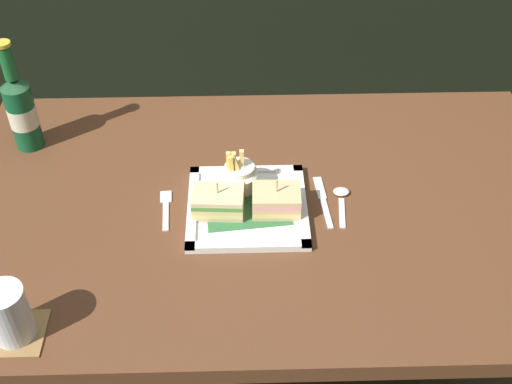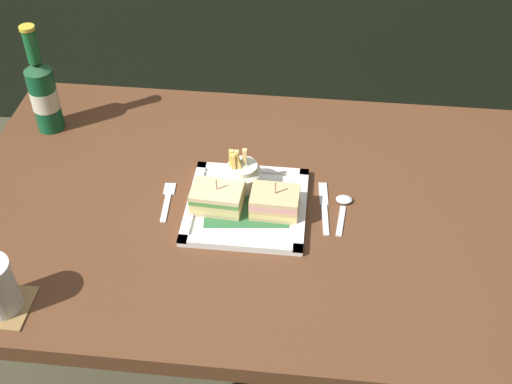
# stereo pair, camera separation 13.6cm
# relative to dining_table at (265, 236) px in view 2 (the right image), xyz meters

# --- Properties ---
(dining_table) EXTENTS (1.31, 0.82, 0.75)m
(dining_table) POSITION_rel_dining_table_xyz_m (0.00, 0.00, 0.00)
(dining_table) COLOR #56321D
(dining_table) RESTS_ON ground_plane
(square_plate) EXTENTS (0.25, 0.25, 0.02)m
(square_plate) POSITION_rel_dining_table_xyz_m (-0.04, -0.02, 0.10)
(square_plate) COLOR white
(square_plate) RESTS_ON dining_table
(sandwich_half_left) EXTENTS (0.11, 0.08, 0.08)m
(sandwich_half_left) POSITION_rel_dining_table_xyz_m (-0.10, -0.03, 0.13)
(sandwich_half_left) COLOR #DBB989
(sandwich_half_left) RESTS_ON square_plate
(sandwich_half_right) EXTENTS (0.10, 0.07, 0.08)m
(sandwich_half_right) POSITION_rel_dining_table_xyz_m (0.02, -0.03, 0.13)
(sandwich_half_right) COLOR #D6B57F
(sandwich_half_right) RESTS_ON square_plate
(fries_cup) EXTENTS (0.08, 0.08, 0.10)m
(fries_cup) POSITION_rel_dining_table_xyz_m (-0.05, 0.03, 0.15)
(fries_cup) COLOR white
(fries_cup) RESTS_ON square_plate
(beer_bottle) EXTENTS (0.06, 0.06, 0.27)m
(beer_bottle) POSITION_rel_dining_table_xyz_m (-0.54, 0.22, 0.20)
(beer_bottle) COLOR #0F502C
(beer_bottle) RESTS_ON dining_table
(drink_coaster) EXTENTS (0.10, 0.10, 0.00)m
(drink_coaster) POSITION_rel_dining_table_xyz_m (-0.44, -0.32, 0.10)
(drink_coaster) COLOR olive
(drink_coaster) RESTS_ON dining_table
(fork) EXTENTS (0.03, 0.12, 0.00)m
(fork) POSITION_rel_dining_table_xyz_m (-0.21, -0.01, 0.10)
(fork) COLOR silver
(fork) RESTS_ON dining_table
(knife) EXTENTS (0.03, 0.16, 0.00)m
(knife) POSITION_rel_dining_table_xyz_m (0.12, 0.01, 0.10)
(knife) COLOR silver
(knife) RESTS_ON dining_table
(spoon) EXTENTS (0.04, 0.12, 0.01)m
(spoon) POSITION_rel_dining_table_xyz_m (0.16, 0.01, 0.10)
(spoon) COLOR silver
(spoon) RESTS_ON dining_table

